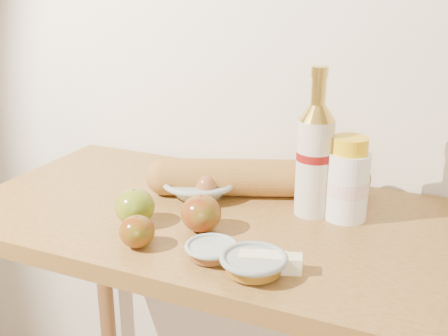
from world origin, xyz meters
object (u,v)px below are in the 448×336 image
(baguette, at_px, (258,178))
(bourbon_bottle, at_px, (315,157))
(cream_bottle, at_px, (347,181))
(egg_bowl, at_px, (200,184))
(table, at_px, (229,265))

(baguette, bearing_deg, bourbon_bottle, -40.10)
(bourbon_bottle, distance_m, cream_bottle, 0.09)
(bourbon_bottle, xyz_separation_m, cream_bottle, (0.07, 0.01, -0.05))
(baguette, bearing_deg, egg_bowl, -179.86)
(cream_bottle, xyz_separation_m, baguette, (-0.22, 0.04, -0.04))
(table, height_order, bourbon_bottle, bourbon_bottle)
(egg_bowl, bearing_deg, table, -35.87)
(table, distance_m, cream_bottle, 0.33)
(table, xyz_separation_m, baguette, (0.01, 0.13, 0.17))
(bourbon_bottle, relative_size, egg_bowl, 1.53)
(bourbon_bottle, distance_m, egg_bowl, 0.29)
(table, height_order, egg_bowl, egg_bowl)
(cream_bottle, bearing_deg, table, -134.25)
(table, relative_size, baguette, 2.29)
(table, distance_m, bourbon_bottle, 0.31)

